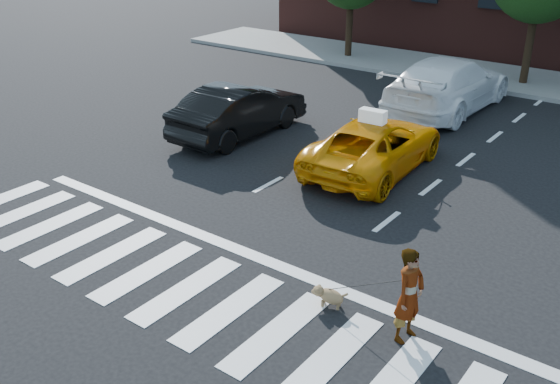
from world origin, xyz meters
name	(u,v)px	position (x,y,z in m)	size (l,w,h in m)	color
ground	(187,290)	(0.00, 0.00, 0.00)	(120.00, 120.00, 0.00)	black
crosswalk	(187,289)	(0.00, 0.00, 0.01)	(13.00, 2.40, 0.01)	silver
stop_line	(245,252)	(0.00, 1.60, 0.01)	(12.00, 0.30, 0.01)	silver
sidewalk_far	(513,79)	(0.00, 17.50, 0.07)	(30.00, 4.00, 0.15)	slate
taxi	(375,145)	(-0.05, 6.77, 0.65)	(2.16, 4.69, 1.30)	orange
black_sedan	(239,110)	(-4.43, 6.71, 0.75)	(1.58, 4.53, 1.49)	black
white_suv	(448,84)	(-0.61, 12.57, 0.86)	(2.41, 5.92, 1.72)	white
woman	(409,295)	(3.67, 1.10, 0.78)	(0.57, 0.38, 1.57)	#999999
dog	(328,295)	(2.25, 1.08, 0.21)	(0.61, 0.38, 0.36)	olive
taxi_sign	(373,116)	(-0.05, 6.57, 1.46)	(0.65, 0.28, 0.32)	white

